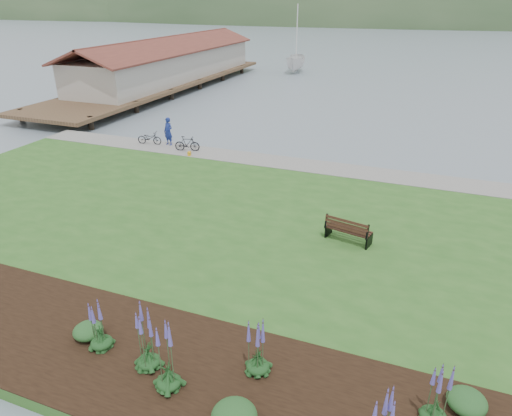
{
  "coord_description": "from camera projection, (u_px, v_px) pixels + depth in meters",
  "views": [
    {
      "loc": [
        7.8,
        -17.57,
        9.4
      ],
      "look_at": [
        1.54,
        -1.41,
        1.3
      ],
      "focal_mm": 32.0,
      "sensor_mm": 36.0,
      "label": 1
    }
  ],
  "objects": [
    {
      "name": "shrub_0",
      "position": [
        88.0,
        331.0,
        13.1
      ],
      "size": [
        0.85,
        0.85,
        0.43
      ],
      "primitive_type": "ellipsoid",
      "color": "#1E4C21",
      "rests_on": "garden_bed"
    },
    {
      "name": "echium_4",
      "position": [
        99.0,
        327.0,
        12.5
      ],
      "size": [
        0.62,
        0.62,
        1.78
      ],
      "color": "#163C19",
      "rests_on": "garden_bed"
    },
    {
      "name": "pannier",
      "position": [
        189.0,
        154.0,
        28.09
      ],
      "size": [
        0.21,
        0.28,
        0.27
      ],
      "primitive_type": "cube",
      "rotation": [
        0.0,
        0.0,
        0.19
      ],
      "color": "#EFA31C",
      "rests_on": "lawn"
    },
    {
      "name": "echium_3",
      "position": [
        438.0,
        394.0,
        10.23
      ],
      "size": [
        0.62,
        0.62,
        2.06
      ],
      "color": "#163C19",
      "rests_on": "garden_bed"
    },
    {
      "name": "shrub_2",
      "position": [
        467.0,
        401.0,
        10.79
      ],
      "size": [
        0.93,
        0.93,
        0.47
      ],
      "primitive_type": "ellipsoid",
      "color": "#1E4C21",
      "rests_on": "garden_bed"
    },
    {
      "name": "sailboat",
      "position": [
        295.0,
        72.0,
        61.22
      ],
      "size": [
        11.49,
        11.65,
        26.93
      ],
      "primitive_type": "imported",
      "rotation": [
        0.0,
        0.0,
        0.13
      ],
      "color": "silver",
      "rests_on": "ground"
    },
    {
      "name": "echium_1",
      "position": [
        258.0,
        349.0,
        11.66
      ],
      "size": [
        0.62,
        0.62,
        1.87
      ],
      "color": "#163C19",
      "rests_on": "garden_bed"
    },
    {
      "name": "ground",
      "position": [
        236.0,
        216.0,
        21.37
      ],
      "size": [
        600.0,
        600.0,
        0.0
      ],
      "primitive_type": "plane",
      "color": "slate",
      "rests_on": "ground"
    },
    {
      "name": "far_hillside",
      "position": [
        483.0,
        25.0,
        158.48
      ],
      "size": [
        580.0,
        80.0,
        38.0
      ],
      "primitive_type": null,
      "color": "#324E2C",
      "rests_on": "ground"
    },
    {
      "name": "garden_bed",
      "position": [
        192.0,
        373.0,
        11.94
      ],
      "size": [
        24.0,
        4.4,
        0.04
      ],
      "primitive_type": "cube",
      "color": "black",
      "rests_on": "lawn"
    },
    {
      "name": "pier_pavilion",
      "position": [
        168.0,
        63.0,
        50.05
      ],
      "size": [
        8.0,
        36.0,
        5.4
      ],
      "color": "#4C3826",
      "rests_on": "ground"
    },
    {
      "name": "person",
      "position": [
        168.0,
        129.0,
        29.72
      ],
      "size": [
        0.89,
        0.71,
        2.16
      ],
      "primitive_type": "imported",
      "rotation": [
        0.0,
        0.0,
        -0.24
      ],
      "color": "navy",
      "rests_on": "lawn"
    },
    {
      "name": "park_bench",
      "position": [
        348.0,
        230.0,
        18.1
      ],
      "size": [
        1.91,
        1.1,
        1.12
      ],
      "rotation": [
        0.0,
        0.0,
        -0.22
      ],
      "color": "black",
      "rests_on": "lawn"
    },
    {
      "name": "bicycle_b",
      "position": [
        187.0,
        144.0,
        28.84
      ],
      "size": [
        0.87,
        1.66,
        0.96
      ],
      "primitive_type": "imported",
      "rotation": [
        0.0,
        0.0,
        1.84
      ],
      "color": "black",
      "rests_on": "lawn"
    },
    {
      "name": "echium_0",
      "position": [
        166.0,
        360.0,
        11.11
      ],
      "size": [
        0.62,
        0.62,
        2.33
      ],
      "color": "#163C19",
      "rests_on": "garden_bed"
    },
    {
      "name": "bicycle_a",
      "position": [
        149.0,
        138.0,
        30.17
      ],
      "size": [
        0.84,
        1.72,
        0.86
      ],
      "primitive_type": "imported",
      "rotation": [
        0.0,
        0.0,
        1.74
      ],
      "color": "black",
      "rests_on": "lawn"
    },
    {
      "name": "echium_5",
      "position": [
        146.0,
        338.0,
        11.74
      ],
      "size": [
        0.62,
        0.62,
        2.19
      ],
      "color": "#163C19",
      "rests_on": "garden_bed"
    },
    {
      "name": "shoreline_path",
      "position": [
        282.0,
        162.0,
        27.03
      ],
      "size": [
        34.0,
        2.2,
        0.03
      ],
      "primitive_type": "cube",
      "color": "gray",
      "rests_on": "lawn"
    },
    {
      "name": "shrub_1",
      "position": [
        234.0,
        416.0,
        10.37
      ],
      "size": [
        1.07,
        1.07,
        0.54
      ],
      "primitive_type": "ellipsoid",
      "color": "#1E4C21",
      "rests_on": "garden_bed"
    },
    {
      "name": "lawn",
      "position": [
        218.0,
        231.0,
        19.6
      ],
      "size": [
        34.0,
        20.0,
        0.4
      ],
      "primitive_type": "cube",
      "color": "#2B5D21",
      "rests_on": "ground"
    }
  ]
}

